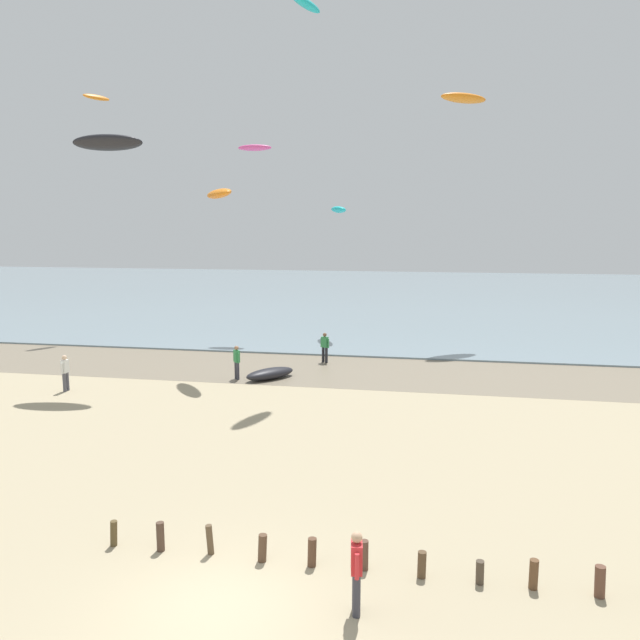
{
  "coord_description": "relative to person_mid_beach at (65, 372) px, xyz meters",
  "views": [
    {
      "loc": [
        4.02,
        -10.42,
        7.52
      ],
      "look_at": [
        0.13,
        10.79,
        4.21
      ],
      "focal_mm": 33.63,
      "sensor_mm": 36.0,
      "label": 1
    }
  ],
  "objects": [
    {
      "name": "kite_aloft_6",
      "position": [
        4.59,
        16.02,
        12.03
      ],
      "size": [
        2.36,
        0.89,
        0.51
      ],
      "primitive_type": "ellipsoid",
      "rotation": [
        -0.2,
        0.0,
        0.04
      ],
      "color": "#E54C99"
    },
    {
      "name": "person_left_flank",
      "position": [
        7.15,
        3.58,
        0.0
      ],
      "size": [
        0.4,
        0.46,
        1.71
      ],
      "color": "#383842",
      "rests_on": "ground"
    },
    {
      "name": "kite_aloft_8",
      "position": [
        1.25,
        2.64,
        10.65
      ],
      "size": [
        3.56,
        1.48,
        0.99
      ],
      "primitive_type": "ellipsoid",
      "rotation": [
        -0.46,
        0.0,
        0.07
      ],
      "color": "black"
    },
    {
      "name": "kite_aloft_1",
      "position": [
        18.42,
        17.24,
        15.0
      ],
      "size": [
        3.56,
        3.02,
        0.68
      ],
      "primitive_type": "ellipsoid",
      "rotation": [
        0.1,
        0.0,
        3.76
      ],
      "color": "orange"
    },
    {
      "name": "kite_aloft_5",
      "position": [
        5.87,
        5.16,
        8.35
      ],
      "size": [
        2.57,
        2.89,
        0.69
      ],
      "primitive_type": "ellipsoid",
      "rotation": [
        -0.27,
        0.0,
        2.24
      ],
      "color": "orange"
    },
    {
      "name": "person_by_waterline",
      "position": [
        10.84,
        8.09,
        0.0
      ],
      "size": [
        0.53,
        0.35,
        1.71
      ],
      "color": "#232328",
      "rests_on": "ground"
    },
    {
      "name": "kite_aloft_4",
      "position": [
        10.21,
        17.2,
        7.88
      ],
      "size": [
        1.85,
        2.74,
        0.6
      ],
      "primitive_type": "ellipsoid",
      "rotation": [
        0.23,
        0.0,
        1.97
      ],
      "color": "#19B2B7"
    },
    {
      "name": "kite_aloft_2",
      "position": [
        -6.86,
        15.86,
        15.71
      ],
      "size": [
        1.63,
        2.07,
        0.58
      ],
      "primitive_type": "ellipsoid",
      "rotation": [
        -0.49,
        0.0,
        4.17
      ],
      "color": "orange"
    },
    {
      "name": "grounded_kite",
      "position": [
        8.77,
        3.91,
        -0.64
      ],
      "size": [
        2.55,
        2.75,
        0.55
      ],
      "primitive_type": "ellipsoid",
      "rotation": [
        0.0,
        0.0,
        0.87
      ],
      "color": "black",
      "rests_on": "ground"
    },
    {
      "name": "person_right_flank",
      "position": [
        15.3,
        -13.78,
        0.0
      ],
      "size": [
        0.27,
        0.56,
        1.71
      ],
      "color": "#383842",
      "rests_on": "ground"
    },
    {
      "name": "wet_sand_strip",
      "position": [
        12.53,
        6.25,
        -0.91
      ],
      "size": [
        120.0,
        7.15,
        0.01
      ],
      "primitive_type": "cube",
      "color": "#7A6D59",
      "rests_on": "ground"
    },
    {
      "name": "sea",
      "position": [
        12.53,
        44.83,
        -0.87
      ],
      "size": [
        160.0,
        70.0,
        0.1
      ],
      "primitive_type": "cube",
      "color": "gray",
      "rests_on": "ground"
    },
    {
      "name": "groyne_near",
      "position": [
        18.25,
        -12.29,
        -0.61
      ],
      "size": [
        18.18,
        0.35,
        0.73
      ],
      "color": "brown",
      "rests_on": "ground"
    },
    {
      "name": "person_mid_beach",
      "position": [
        0.0,
        0.0,
        0.0
      ],
      "size": [
        0.22,
        0.57,
        1.71
      ],
      "color": "#4C4C56",
      "rests_on": "ground"
    },
    {
      "name": "ground_plane",
      "position": [
        12.53,
        -14.14,
        -0.92
      ],
      "size": [
        160.0,
        160.0,
        0.0
      ],
      "primitive_type": "plane",
      "color": "tan"
    },
    {
      "name": "kite_aloft_0",
      "position": [
        10.39,
        5.23,
        17.18
      ],
      "size": [
        1.65,
        2.75,
        0.74
      ],
      "primitive_type": "ellipsoid",
      "rotation": [
        0.46,
        0.0,
        1.27
      ],
      "color": "#19B2B7"
    }
  ]
}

